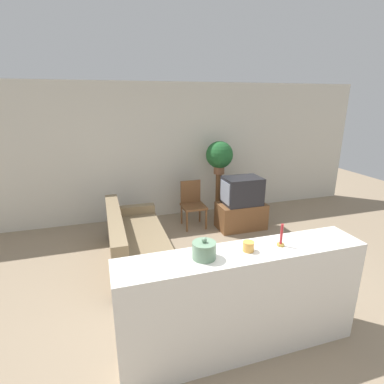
{
  "coord_description": "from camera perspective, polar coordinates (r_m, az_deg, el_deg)",
  "views": [
    {
      "loc": [
        -1.17,
        -2.49,
        2.39
      ],
      "look_at": [
        0.29,
        2.2,
        0.85
      ],
      "focal_mm": 28.0,
      "sensor_mm": 36.0,
      "label": 1
    }
  ],
  "objects": [
    {
      "name": "ground_plane",
      "position": [
        3.64,
        6.44,
        -23.7
      ],
      "size": [
        14.0,
        14.0,
        0.0
      ],
      "primitive_type": "plane",
      "color": "gray"
    },
    {
      "name": "wall_back",
      "position": [
        6.12,
        -6.1,
        7.54
      ],
      "size": [
        9.0,
        0.06,
        2.7
      ],
      "color": "beige",
      "rests_on": "ground_plane"
    },
    {
      "name": "couch",
      "position": [
        4.7,
        -10.76,
        -9.71
      ],
      "size": [
        0.84,
        2.03,
        0.78
      ],
      "color": "#847051",
      "rests_on": "ground_plane"
    },
    {
      "name": "tv_stand",
      "position": [
        5.81,
        9.3,
        -4.48
      ],
      "size": [
        0.9,
        0.52,
        0.49
      ],
      "color": "brown",
      "rests_on": "ground_plane"
    },
    {
      "name": "television",
      "position": [
        5.64,
        9.49,
        0.24
      ],
      "size": [
        0.7,
        0.49,
        0.51
      ],
      "color": "#232328",
      "rests_on": "tv_stand"
    },
    {
      "name": "wooden_chair",
      "position": [
        5.78,
        0.07,
        -1.89
      ],
      "size": [
        0.44,
        0.44,
        0.87
      ],
      "color": "brown",
      "rests_on": "ground_plane"
    },
    {
      "name": "plant_stand",
      "position": [
        6.2,
        5.03,
        -0.7
      ],
      "size": [
        0.12,
        0.12,
        0.94
      ],
      "color": "brown",
      "rests_on": "ground_plane"
    },
    {
      "name": "potted_plant",
      "position": [
        6.0,
        5.25,
        6.95
      ],
      "size": [
        0.54,
        0.54,
        0.65
      ],
      "color": "#8E5B3D",
      "rests_on": "plant_stand"
    },
    {
      "name": "foreground_counter",
      "position": [
        3.07,
        9.44,
        -19.93
      ],
      "size": [
        2.35,
        0.44,
        1.07
      ],
      "color": "white",
      "rests_on": "ground_plane"
    },
    {
      "name": "decorative_bowl",
      "position": [
        2.61,
        2.32,
        -11.0
      ],
      "size": [
        0.21,
        0.21,
        0.19
      ],
      "color": "gray",
      "rests_on": "foreground_counter"
    },
    {
      "name": "candle_jar",
      "position": [
        2.77,
        10.69,
        -10.13
      ],
      "size": [
        0.1,
        0.1,
        0.09
      ],
      "color": "gold",
      "rests_on": "foreground_counter"
    },
    {
      "name": "candlestick",
      "position": [
        2.93,
        16.6,
        -8.57
      ],
      "size": [
        0.07,
        0.07,
        0.22
      ],
      "color": "#B7933D",
      "rests_on": "foreground_counter"
    }
  ]
}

